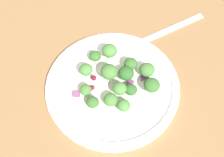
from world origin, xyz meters
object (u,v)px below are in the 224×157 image
(broccoli_floret_1, at_px, (121,89))
(fork, at_px, (159,34))
(broccoli_floret_2, at_px, (111,100))
(broccoli_floret_0, at_px, (93,102))
(plate, at_px, (112,84))

(broccoli_floret_1, distance_m, fork, 0.16)
(broccoli_floret_2, relative_size, fork, 0.13)
(broccoli_floret_0, relative_size, fork, 0.11)
(broccoli_floret_0, xyz_separation_m, broccoli_floret_2, (0.00, 0.03, -0.00))
(plate, bearing_deg, broccoli_floret_0, -47.28)
(plate, height_order, broccoli_floret_0, broccoli_floret_0)
(broccoli_floret_0, xyz_separation_m, fork, (-0.13, 0.16, -0.03))
(fork, bearing_deg, broccoli_floret_0, -49.98)
(broccoli_floret_2, bearing_deg, broccoli_floret_0, -93.71)
(plate, bearing_deg, broccoli_floret_1, 19.01)
(broccoli_floret_1, relative_size, fork, 0.13)
(broccoli_floret_0, height_order, fork, broccoli_floret_0)
(plate, xyz_separation_m, broccoli_floret_0, (0.04, -0.04, 0.02))
(plate, xyz_separation_m, broccoli_floret_2, (0.04, -0.01, 0.02))
(broccoli_floret_1, relative_size, broccoli_floret_2, 0.99)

